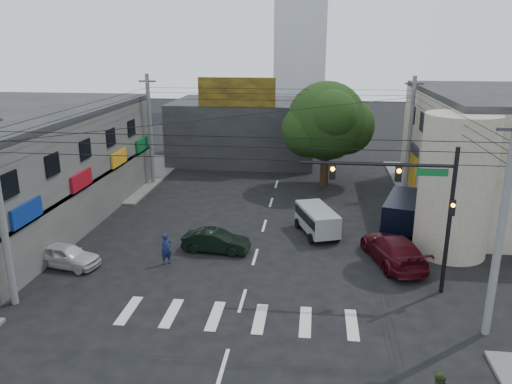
% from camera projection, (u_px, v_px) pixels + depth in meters
% --- Properties ---
extents(ground, '(160.00, 160.00, 0.00)m').
position_uv_depth(ground, '(251.00, 272.00, 26.35)').
color(ground, black).
rests_on(ground, ground).
extents(sidewalk_far_left, '(16.00, 16.00, 0.15)m').
position_uv_depth(sidewalk_far_left, '(81.00, 174.00, 45.47)').
color(sidewalk_far_left, '#514F4C').
rests_on(sidewalk_far_left, ground).
extents(sidewalk_far_right, '(16.00, 16.00, 0.15)m').
position_uv_depth(sidewalk_far_right, '(493.00, 187.00, 41.37)').
color(sidewalk_far_right, '#514F4C').
rests_on(sidewalk_far_right, ground).
extents(corner_column, '(4.00, 4.00, 8.00)m').
position_uv_depth(corner_column, '(456.00, 186.00, 27.73)').
color(corner_column, gray).
rests_on(corner_column, ground).
extents(building_far, '(14.00, 10.00, 6.00)m').
position_uv_depth(building_far, '(245.00, 130.00, 50.62)').
color(building_far, '#232326').
rests_on(building_far, ground).
extents(billboard, '(7.00, 0.30, 2.60)m').
position_uv_depth(billboard, '(237.00, 92.00, 44.72)').
color(billboard, olive).
rests_on(billboard, building_far).
extents(street_tree, '(6.40, 6.40, 8.70)m').
position_uv_depth(street_tree, '(326.00, 121.00, 40.44)').
color(street_tree, black).
rests_on(street_tree, ground).
extents(traffic_gantry, '(7.10, 0.35, 7.20)m').
position_uv_depth(traffic_gantry, '(415.00, 196.00, 23.09)').
color(traffic_gantry, black).
rests_on(traffic_gantry, ground).
extents(utility_pole_near_left, '(0.32, 0.32, 9.20)m').
position_uv_depth(utility_pole_near_left, '(1.00, 210.00, 21.93)').
color(utility_pole_near_left, '#59595B').
rests_on(utility_pole_near_left, ground).
extents(utility_pole_near_right, '(0.32, 0.32, 9.20)m').
position_uv_depth(utility_pole_near_right, '(501.00, 231.00, 19.53)').
color(utility_pole_near_right, '#59595B').
rests_on(utility_pole_near_right, ground).
extents(utility_pole_far_left, '(0.32, 0.32, 9.20)m').
position_uv_depth(utility_pole_far_left, '(150.00, 130.00, 41.40)').
color(utility_pole_far_left, '#59595B').
rests_on(utility_pole_far_left, ground).
extents(utility_pole_far_right, '(0.32, 0.32, 9.20)m').
position_uv_depth(utility_pole_far_right, '(410.00, 136.00, 39.01)').
color(utility_pole_far_right, '#59595B').
rests_on(utility_pole_far_right, ground).
extents(dark_sedan, '(2.06, 4.12, 1.28)m').
position_uv_depth(dark_sedan, '(216.00, 241.00, 28.82)').
color(dark_sedan, black).
rests_on(dark_sedan, ground).
extents(white_compact, '(2.89, 4.32, 1.29)m').
position_uv_depth(white_compact, '(66.00, 255.00, 26.89)').
color(white_compact, '#B9B8B4').
rests_on(white_compact, ground).
extents(maroon_sedan, '(4.96, 6.56, 1.58)m').
position_uv_depth(maroon_sedan, '(393.00, 249.00, 27.28)').
color(maroon_sedan, '#3F0911').
rests_on(maroon_sedan, ground).
extents(silver_minivan, '(5.05, 4.21, 1.71)m').
position_uv_depth(silver_minivan, '(317.00, 222.00, 31.28)').
color(silver_minivan, '#B4B7BD').
rests_on(silver_minivan, ground).
extents(navy_van, '(6.18, 4.71, 2.05)m').
position_uv_depth(navy_van, '(403.00, 212.00, 32.47)').
color(navy_van, black).
rests_on(navy_van, ground).
extents(traffic_officer, '(1.06, 1.05, 1.76)m').
position_uv_depth(traffic_officer, '(166.00, 249.00, 27.11)').
color(traffic_officer, '#131C42').
rests_on(traffic_officer, ground).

